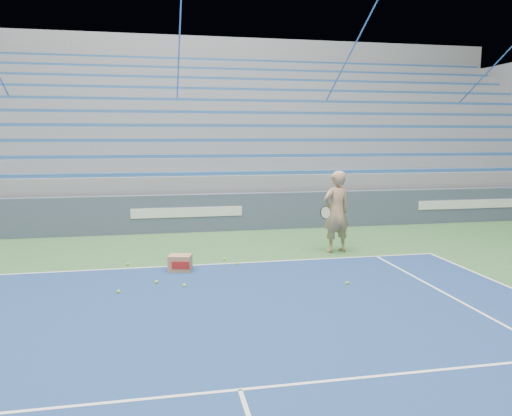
{
  "coord_description": "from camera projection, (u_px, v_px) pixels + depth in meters",
  "views": [
    {
      "loc": [
        -0.82,
        1.36,
        2.74
      ],
      "look_at": [
        1.37,
        12.38,
        1.15
      ],
      "focal_mm": 35.0,
      "sensor_mm": 36.0,
      "label": 1
    }
  ],
  "objects": [
    {
      "name": "tennis_ball_0",
      "position": [
        224.0,
        259.0,
        11.22
      ],
      "size": [
        0.07,
        0.07,
        0.07
      ],
      "primitive_type": "sphere",
      "color": "#B7E42E",
      "rests_on": "ground"
    },
    {
      "name": "tennis_player",
      "position": [
        336.0,
        212.0,
        11.93
      ],
      "size": [
        1.01,
        0.93,
        1.96
      ],
      "color": "tan",
      "rests_on": "ground"
    },
    {
      "name": "tennis_ball_1",
      "position": [
        119.0,
        292.0,
        8.83
      ],
      "size": [
        0.07,
        0.07,
        0.07
      ],
      "primitive_type": "sphere",
      "color": "#B7E42E",
      "rests_on": "ground"
    },
    {
      "name": "tennis_ball_4",
      "position": [
        237.0,
        264.0,
        10.79
      ],
      "size": [
        0.07,
        0.07,
        0.07
      ],
      "primitive_type": "sphere",
      "color": "#B7E42E",
      "rests_on": "ground"
    },
    {
      "name": "tennis_ball_6",
      "position": [
        157.0,
        282.0,
        9.42
      ],
      "size": [
        0.07,
        0.07,
        0.07
      ],
      "primitive_type": "sphere",
      "color": "#B7E42E",
      "rests_on": "ground"
    },
    {
      "name": "tennis_ball_3",
      "position": [
        128.0,
        264.0,
        10.77
      ],
      "size": [
        0.07,
        0.07,
        0.07
      ],
      "primitive_type": "sphere",
      "color": "#B7E42E",
      "rests_on": "ground"
    },
    {
      "name": "tennis_ball_5",
      "position": [
        347.0,
        283.0,
        9.36
      ],
      "size": [
        0.07,
        0.07,
        0.07
      ],
      "primitive_type": "sphere",
      "color": "#B7E42E",
      "rests_on": "ground"
    },
    {
      "name": "bleachers",
      "position": [
        178.0,
        147.0,
        19.88
      ],
      "size": [
        31.0,
        9.15,
        7.3
      ],
      "color": "gray",
      "rests_on": "ground"
    },
    {
      "name": "sponsor_barrier",
      "position": [
        187.0,
        213.0,
        14.58
      ],
      "size": [
        30.0,
        0.32,
        1.1
      ],
      "color": "#3F4B60",
      "rests_on": "ground"
    },
    {
      "name": "ball_box",
      "position": [
        180.0,
        263.0,
        10.28
      ],
      "size": [
        0.53,
        0.45,
        0.34
      ],
      "color": "#A97952",
      "rests_on": "ground"
    },
    {
      "name": "tennis_ball_2",
      "position": [
        184.0,
        286.0,
        9.2
      ],
      "size": [
        0.07,
        0.07,
        0.07
      ],
      "primitive_type": "sphere",
      "color": "#B7E42E",
      "rests_on": "ground"
    }
  ]
}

